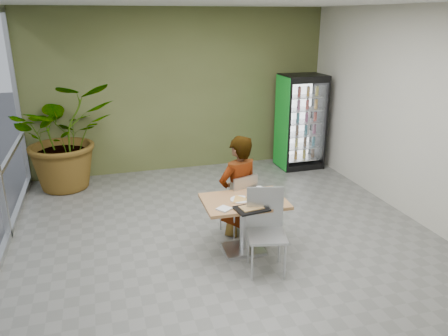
% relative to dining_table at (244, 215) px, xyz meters
% --- Properties ---
extents(ground, '(7.00, 7.00, 0.00)m').
position_rel_dining_table_xyz_m(ground, '(-0.13, 0.14, -0.54)').
color(ground, slate).
rests_on(ground, ground).
extents(room_envelope, '(6.00, 7.00, 3.20)m').
position_rel_dining_table_xyz_m(room_envelope, '(-0.13, 0.14, 1.06)').
color(room_envelope, silver).
rests_on(room_envelope, ground).
extents(dining_table, '(1.10, 0.78, 0.75)m').
position_rel_dining_table_xyz_m(dining_table, '(0.00, 0.00, 0.00)').
color(dining_table, '#A06644').
rests_on(dining_table, ground).
extents(chair_far, '(0.52, 0.52, 0.92)m').
position_rel_dining_table_xyz_m(chair_far, '(0.12, 0.48, 0.00)').
color(chair_far, '#B1B3B6').
rests_on(chair_far, ground).
extents(chair_near, '(0.55, 0.56, 1.04)m').
position_rel_dining_table_xyz_m(chair_near, '(0.13, -0.45, 0.07)').
color(chair_near, '#B1B3B6').
rests_on(chair_near, ground).
extents(seated_woman, '(0.76, 0.61, 1.78)m').
position_rel_dining_table_xyz_m(seated_woman, '(0.09, 0.52, 0.05)').
color(seated_woman, black).
rests_on(seated_woman, ground).
extents(pizza_plate, '(0.32, 0.25, 0.03)m').
position_rel_dining_table_xyz_m(pizza_plate, '(-0.05, 0.01, 0.23)').
color(pizza_plate, silver).
rests_on(pizza_plate, dining_table).
extents(soda_cup, '(0.09, 0.09, 0.15)m').
position_rel_dining_table_xyz_m(soda_cup, '(0.21, 0.00, 0.29)').
color(soda_cup, silver).
rests_on(soda_cup, dining_table).
extents(napkin_stack, '(0.21, 0.21, 0.02)m').
position_rel_dining_table_xyz_m(napkin_stack, '(-0.34, -0.22, 0.22)').
color(napkin_stack, silver).
rests_on(napkin_stack, dining_table).
extents(cafeteria_tray, '(0.44, 0.35, 0.02)m').
position_rel_dining_table_xyz_m(cafeteria_tray, '(-0.01, -0.32, 0.22)').
color(cafeteria_tray, black).
rests_on(cafeteria_tray, dining_table).
extents(beverage_fridge, '(0.88, 0.68, 1.92)m').
position_rel_dining_table_xyz_m(beverage_fridge, '(2.27, 3.04, 0.42)').
color(beverage_fridge, black).
rests_on(beverage_fridge, ground).
extents(potted_plant, '(2.10, 1.93, 1.96)m').
position_rel_dining_table_xyz_m(potted_plant, '(-2.36, 3.16, 0.44)').
color(potted_plant, '#346C2B').
rests_on(potted_plant, ground).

